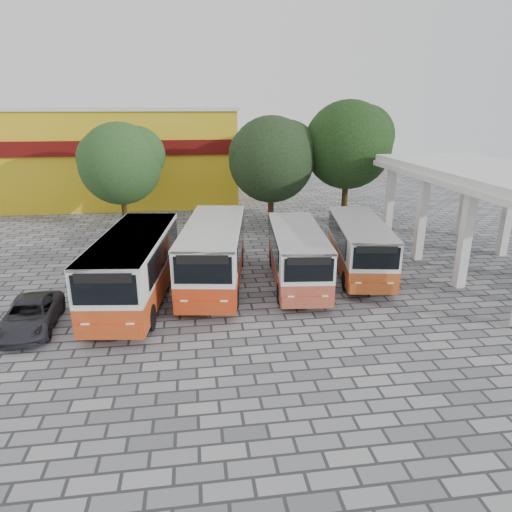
{
  "coord_description": "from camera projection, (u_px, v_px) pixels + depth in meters",
  "views": [
    {
      "loc": [
        -4.89,
        -17.35,
        8.46
      ],
      "look_at": [
        -1.95,
        3.45,
        1.5
      ],
      "focal_mm": 32.0,
      "sensor_mm": 36.0,
      "label": 1
    }
  ],
  "objects": [
    {
      "name": "tree_left",
      "position": [
        121.0,
        161.0,
        31.76
      ],
      "size": [
        5.97,
        5.69,
        7.42
      ],
      "color": "#3F2811",
      "rests_on": "ground"
    },
    {
      "name": "bus_far_right",
      "position": [
        359.0,
        244.0,
        23.75
      ],
      "size": [
        3.58,
        7.97,
        2.76
      ],
      "rotation": [
        0.0,
        0.0,
        -0.17
      ],
      "color": "#B14919",
      "rests_on": "ground"
    },
    {
      "name": "bus_centre_left",
      "position": [
        214.0,
        250.0,
        22.03
      ],
      "size": [
        3.86,
        8.89,
        3.09
      ],
      "rotation": [
        0.0,
        0.0,
        -0.15
      ],
      "color": "#BE3510",
      "rests_on": "ground"
    },
    {
      "name": "parked_car",
      "position": [
        30.0,
        315.0,
        17.98
      ],
      "size": [
        2.15,
        4.28,
        1.16
      ],
      "primitive_type": "imported",
      "rotation": [
        0.0,
        0.0,
        0.05
      ],
      "color": "#26272E",
      "rests_on": "ground"
    },
    {
      "name": "bus_centre_right",
      "position": [
        297.0,
        253.0,
        22.33
      ],
      "size": [
        3.07,
        7.82,
        2.74
      ],
      "rotation": [
        0.0,
        0.0,
        -0.1
      ],
      "color": "#AA4730",
      "rests_on": "ground"
    },
    {
      "name": "bus_far_left",
      "position": [
        134.0,
        264.0,
        20.12
      ],
      "size": [
        3.65,
        8.86,
        3.1
      ],
      "rotation": [
        0.0,
        0.0,
        -0.12
      ],
      "color": "#BD3E14",
      "rests_on": "ground"
    },
    {
      "name": "terminal_shelter",
      "position": [
        496.0,
        178.0,
        23.22
      ],
      "size": [
        6.8,
        15.8,
        5.4
      ],
      "color": "silver",
      "rests_on": "ground"
    },
    {
      "name": "tree_right",
      "position": [
        349.0,
        142.0,
        33.07
      ],
      "size": [
        6.69,
        6.37,
        8.9
      ],
      "color": "#3F2912",
      "rests_on": "ground"
    },
    {
      "name": "tree_middle",
      "position": [
        272.0,
        157.0,
        32.57
      ],
      "size": [
        6.44,
        6.14,
        7.83
      ],
      "color": "#462A18",
      "rests_on": "ground"
    },
    {
      "name": "ground",
      "position": [
        312.0,
        312.0,
        19.62
      ],
      "size": [
        90.0,
        90.0,
        0.0
      ],
      "primitive_type": "plane",
      "color": "#5C5C62",
      "rests_on": "ground"
    },
    {
      "name": "shophouse_block",
      "position": [
        123.0,
        155.0,
        41.28
      ],
      "size": [
        20.4,
        10.4,
        8.3
      ],
      "color": "gold",
      "rests_on": "ground"
    }
  ]
}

